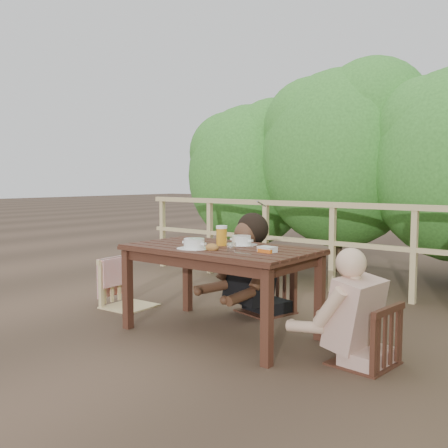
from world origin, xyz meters
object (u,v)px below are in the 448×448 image
Objects in this scene: table at (220,291)px; bread_roll at (212,248)px; chair_right at (364,306)px; chair_left at (129,262)px; tumbler at (232,248)px; woman at (267,236)px; chair_far at (266,265)px; soup_near at (194,244)px; soup_far at (241,241)px; butter_tub at (267,250)px; beer_glass at (222,236)px; diner_right at (370,271)px.

bread_roll is (0.08, -0.20, 0.39)m from table.
chair_right reaches higher than bread_roll.
chair_left reaches higher than tumbler.
woman is (-0.08, 0.81, 0.37)m from table.
chair_right is at bearing 165.44° from woman.
chair_far reaches higher than chair_right.
soup_near is 0.44m from soup_far.
table is at bearing -174.77° from butter_tub.
table is 0.44m from bread_roll.
chair_left is at bearing -176.13° from butter_tub.
butter_tub is at bearing 138.81° from woman.
beer_glass reaches higher than table.
tumbler is at bearing -55.88° from chair_far.
chair_left is 3.38× the size of soup_far.
chair_right is (1.20, 0.08, 0.05)m from table.
chair_far is 0.66m from soup_far.
butter_tub is at bearing -29.76° from soup_far.
table is at bearing 99.64° from diner_right.
woman reaches higher than soup_near.
chair_far is at bearing 103.52° from soup_far.
chair_left reaches higher than chair_far.
soup_near is 0.18m from bread_roll.
chair_left is at bearing 46.01° from woman.
beer_glass is (0.06, 0.27, 0.04)m from soup_near.
bread_roll is 0.29m from beer_glass.
chair_left is 0.62× the size of woman.
soup_near is (1.15, -0.32, 0.30)m from chair_left.
woman is 0.75m from beer_glass.
chair_right is 10.15× the size of tumbler.
chair_far is 1.11× the size of chair_right.
soup_far is at bearing 93.04° from bread_roll.
soup_far is (-1.17, 0.13, 0.10)m from diner_right.
woman reaches higher than tumbler.
soup_near is (-0.02, -1.01, 0.03)m from woman.
table is at bearing 146.37° from tumbler.
woman is 1.50m from diner_right.
beer_glass reaches higher than tumbler.
bread_roll is at bearing -65.61° from chair_far.
beer_glass is at bearing -83.42° from chair_right.
beer_glass is 2.22× the size of tumbler.
chair_left is 1.11× the size of chair_right.
bread_roll is at bearing -86.96° from soup_far.
chair_left is 1.55m from tumbler.
woman is 1.02m from tumbler.
soup_far is at bearing 158.67° from butter_tub.
soup_near is 0.28m from beer_glass.
woman reaches higher than soup_far.
chair_far is 3.28× the size of soup_near.
soup_far is at bearing 116.66° from tumbler.
soup_far is (0.06, 0.21, 0.40)m from table.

